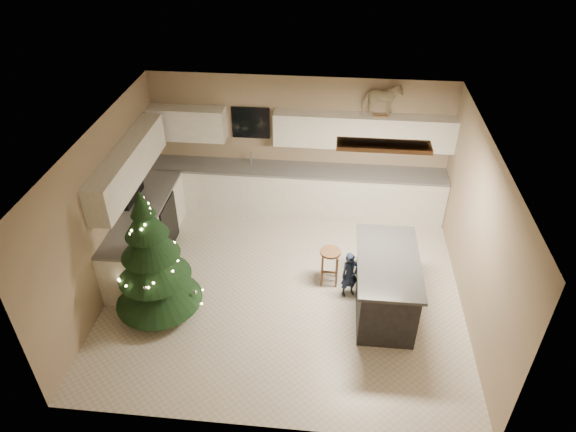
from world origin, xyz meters
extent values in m
plane|color=beige|center=(0.00, 0.00, 0.00)|extent=(5.50, 5.50, 0.00)
cube|color=tan|center=(0.00, 2.50, 1.30)|extent=(5.50, 0.02, 2.60)
cube|color=tan|center=(0.00, -2.50, 1.30)|extent=(5.50, 0.02, 2.60)
cube|color=tan|center=(-2.75, 0.00, 1.30)|extent=(0.02, 5.00, 2.60)
cube|color=tan|center=(2.75, 0.00, 1.30)|extent=(0.02, 5.00, 2.60)
cube|color=silver|center=(0.00, 0.00, 2.60)|extent=(5.50, 5.00, 0.02)
cube|color=brown|center=(1.30, 0.10, 2.55)|extent=(1.25, 0.32, 0.06)
cube|color=white|center=(1.30, 0.10, 2.52)|extent=(1.15, 0.24, 0.02)
cube|color=white|center=(0.00, 2.20, 0.45)|extent=(5.48, 0.60, 0.90)
cube|color=white|center=(-2.45, 0.60, 0.45)|extent=(0.60, 2.60, 0.90)
cube|color=slate|center=(0.00, 2.19, 0.92)|extent=(5.48, 0.62, 0.04)
cube|color=slate|center=(-2.44, 0.60, 0.92)|extent=(0.62, 2.60, 0.04)
cube|color=white|center=(-2.05, 2.33, 1.70)|extent=(1.40, 0.35, 0.60)
cube|color=white|center=(1.15, 2.33, 1.70)|extent=(3.20, 0.35, 0.60)
cube|color=white|center=(-2.58, 0.72, 1.70)|extent=(0.35, 2.60, 0.60)
cube|color=black|center=(-0.90, 2.47, 1.70)|extent=(0.70, 0.04, 0.60)
cube|color=#99999E|center=(-0.90, 2.20, 0.90)|extent=(0.55, 0.40, 0.06)
cylinder|color=#99999E|center=(-0.90, 2.30, 1.06)|extent=(0.03, 0.03, 0.24)
cube|color=black|center=(-2.43, 0.90, 0.45)|extent=(0.64, 0.75, 0.90)
cube|color=black|center=(-2.68, 0.90, 1.05)|extent=(0.10, 0.75, 0.30)
cube|color=black|center=(1.52, -0.31, 0.45)|extent=(0.80, 1.60, 0.90)
cube|color=black|center=(1.52, -0.31, 0.93)|extent=(0.90, 1.70, 0.05)
cylinder|color=brown|center=(0.68, 0.20, 0.61)|extent=(0.33, 0.33, 0.04)
cylinder|color=brown|center=(0.57, 0.09, 0.30)|extent=(0.03, 0.03, 0.59)
cylinder|color=brown|center=(0.80, 0.09, 0.30)|extent=(0.03, 0.03, 0.59)
cylinder|color=brown|center=(0.57, 0.32, 0.30)|extent=(0.03, 0.03, 0.59)
cylinder|color=brown|center=(0.80, 0.32, 0.30)|extent=(0.03, 0.03, 0.59)
cube|color=brown|center=(0.68, 0.20, 0.19)|extent=(0.25, 0.03, 0.03)
cylinder|color=#3F2816|center=(-1.85, -0.67, 0.14)|extent=(0.11, 0.11, 0.28)
cone|color=black|center=(-1.85, -0.67, 0.52)|extent=(1.29, 1.29, 0.66)
cone|color=black|center=(-1.85, -0.67, 0.95)|extent=(1.06, 1.06, 0.57)
cone|color=black|center=(-1.85, -0.67, 1.33)|extent=(0.83, 0.83, 0.52)
cone|color=black|center=(-1.85, -0.67, 1.66)|extent=(0.61, 0.61, 0.47)
cone|color=black|center=(-1.85, -0.67, 1.94)|extent=(0.34, 0.34, 0.38)
sphere|color=#FFD88C|center=(-1.18, -0.67, 0.24)|extent=(0.03, 0.03, 0.03)
sphere|color=#FFD88C|center=(-1.26, -0.40, 0.29)|extent=(0.03, 0.03, 0.03)
sphere|color=#FFD88C|center=(-1.44, -0.19, 0.35)|extent=(0.03, 0.03, 0.03)
sphere|color=#FFD88C|center=(-1.69, -0.08, 0.41)|extent=(0.03, 0.03, 0.03)
sphere|color=#FFD88C|center=(-1.96, -0.09, 0.46)|extent=(0.03, 0.03, 0.03)
sphere|color=#FFD88C|center=(-2.18, -0.20, 0.52)|extent=(0.03, 0.03, 0.03)
sphere|color=#FFD88C|center=(-2.33, -0.40, 0.57)|extent=(0.03, 0.03, 0.03)
sphere|color=#FFD88C|center=(-2.38, -0.63, 0.63)|extent=(0.03, 0.03, 0.03)
sphere|color=#FFD88C|center=(-2.33, -0.85, 0.69)|extent=(0.03, 0.03, 0.03)
sphere|color=#FFD88C|center=(-2.20, -1.03, 0.74)|extent=(0.03, 0.03, 0.03)
sphere|color=#FFD88C|center=(-2.01, -1.12, 0.80)|extent=(0.03, 0.03, 0.03)
sphere|color=#FFD88C|center=(-1.80, -1.13, 0.85)|extent=(0.03, 0.03, 0.03)
sphere|color=#FFD88C|center=(-1.63, -1.05, 0.91)|extent=(0.03, 0.03, 0.03)
sphere|color=#FFD88C|center=(-1.50, -0.91, 0.97)|extent=(0.03, 0.03, 0.03)
sphere|color=#FFD88C|center=(-1.46, -0.74, 1.02)|extent=(0.03, 0.03, 0.03)
sphere|color=#FFD88C|center=(-1.49, -0.57, 1.08)|extent=(0.03, 0.03, 0.03)
sphere|color=#FFD88C|center=(-1.58, -0.44, 1.14)|extent=(0.03, 0.03, 0.03)
sphere|color=#FFD88C|center=(-1.71, -0.36, 1.19)|extent=(0.03, 0.03, 0.03)
sphere|color=#FFD88C|center=(-1.86, -0.35, 1.25)|extent=(0.03, 0.03, 0.03)
sphere|color=#FFD88C|center=(-1.98, -0.40, 1.30)|extent=(0.03, 0.03, 0.03)
sphere|color=#FFD88C|center=(-2.07, -0.50, 1.36)|extent=(0.03, 0.03, 0.03)
sphere|color=#FFD88C|center=(-2.10, -0.61, 1.42)|extent=(0.03, 0.03, 0.03)
sphere|color=#FFD88C|center=(-2.09, -0.72, 1.47)|extent=(0.03, 0.03, 0.03)
sphere|color=#FFD88C|center=(-2.03, -0.81, 1.53)|extent=(0.03, 0.03, 0.03)
sphere|color=#FFD88C|center=(-1.95, -0.85, 1.59)|extent=(0.03, 0.03, 0.03)
sphere|color=#FFD88C|center=(-1.86, -0.86, 1.64)|extent=(0.03, 0.03, 0.03)
sphere|color=#FFD88C|center=(-1.79, -0.83, 1.70)|extent=(0.03, 0.03, 0.03)
sphere|color=#FFD88C|center=(-1.74, -0.77, 1.75)|extent=(0.03, 0.03, 0.03)
sphere|color=#FFD88C|center=(-1.73, -0.71, 1.81)|extent=(0.03, 0.03, 0.03)
sphere|color=#FFD88C|center=(-1.74, -0.66, 1.87)|extent=(0.03, 0.03, 0.03)
sphere|color=#FFD88C|center=(-1.78, -0.63, 1.92)|extent=(0.03, 0.03, 0.03)
sphere|color=#FFD88C|center=(-1.81, -0.62, 1.98)|extent=(0.03, 0.03, 0.03)
sphere|color=silver|center=(-1.28, -0.67, 0.39)|extent=(0.07, 0.07, 0.07)
sphere|color=silver|center=(-2.14, -0.27, 0.60)|extent=(0.07, 0.07, 0.07)
sphere|color=silver|center=(-1.98, -1.07, 0.82)|extent=(0.07, 0.07, 0.07)
sphere|color=silver|center=(-1.53, -0.57, 1.03)|extent=(0.07, 0.07, 0.07)
sphere|color=silver|center=(-2.06, -0.52, 1.24)|extent=(0.07, 0.07, 0.07)
sphere|color=silver|center=(-1.85, -0.86, 1.46)|extent=(0.07, 0.07, 0.07)
sphere|color=silver|center=(-1.76, -0.61, 1.67)|extent=(0.07, 0.07, 0.07)
sphere|color=silver|center=(-1.89, -0.66, 1.88)|extent=(0.07, 0.07, 0.07)
imported|color=#161D3D|center=(1.00, -0.06, 0.40)|extent=(0.34, 0.29, 0.79)
cube|color=brown|center=(1.42, 2.28, 2.01)|extent=(0.26, 0.02, 0.02)
cube|color=brown|center=(1.42, 2.37, 2.01)|extent=(0.26, 0.02, 0.02)
imported|color=beige|center=(1.42, 2.33, 2.30)|extent=(0.70, 0.41, 0.55)
camera|label=1|loc=(0.65, -6.10, 5.67)|focal=32.00mm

